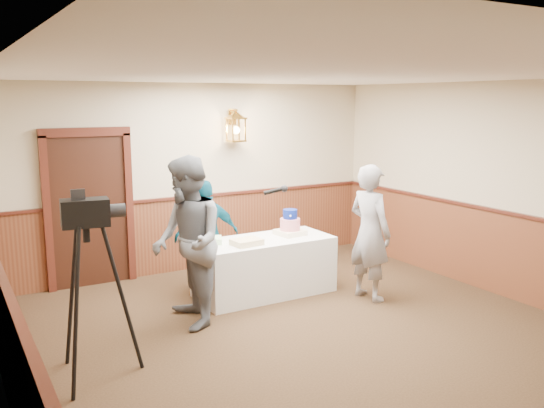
{
  "coord_description": "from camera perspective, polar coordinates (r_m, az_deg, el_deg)",
  "views": [
    {
      "loc": [
        -3.33,
        -4.51,
        2.56
      ],
      "look_at": [
        0.29,
        1.7,
        1.25
      ],
      "focal_mm": 38.0,
      "sensor_mm": 36.0,
      "label": 1
    }
  ],
  "objects": [
    {
      "name": "tiered_cake",
      "position": [
        7.79,
        1.8,
        -2.08
      ],
      "size": [
        0.37,
        0.37,
        0.35
      ],
      "rotation": [
        0.0,
        0.0,
        0.1
      ],
      "color": "#FFECC6",
      "rests_on": "display_table"
    },
    {
      "name": "assistant_p",
      "position": [
        7.8,
        -6.47,
        -3.13
      ],
      "size": [
        0.93,
        0.49,
        1.51
      ],
      "primitive_type": "imported",
      "rotation": [
        0.0,
        0.0,
        3.0
      ],
      "color": "#094054",
      "rests_on": "ground"
    },
    {
      "name": "sheet_cake_yellow",
      "position": [
        7.27,
        -2.53,
        -3.79
      ],
      "size": [
        0.38,
        0.31,
        0.07
      ],
      "primitive_type": "cube",
      "rotation": [
        0.0,
        0.0,
        0.09
      ],
      "color": "#D8BC81",
      "rests_on": "display_table"
    },
    {
      "name": "room_shell",
      "position": [
        6.04,
        3.13,
        0.4
      ],
      "size": [
        6.02,
        7.02,
        2.81
      ],
      "color": "#BFB28F",
      "rests_on": "ground"
    },
    {
      "name": "interviewer",
      "position": [
        6.54,
        -8.38,
        -3.78
      ],
      "size": [
        1.56,
        1.04,
        1.95
      ],
      "rotation": [
        0.0,
        0.0,
        -1.71
      ],
      "color": "slate",
      "rests_on": "ground"
    },
    {
      "name": "display_table",
      "position": [
        7.68,
        -0.76,
        -6.2
      ],
      "size": [
        1.8,
        0.8,
        0.75
      ],
      "primitive_type": "cube",
      "color": "silver",
      "rests_on": "ground"
    },
    {
      "name": "ground",
      "position": [
        6.16,
        5.82,
        -14.28
      ],
      "size": [
        7.0,
        7.0,
        0.0
      ],
      "primitive_type": "plane",
      "color": "black",
      "rests_on": "ground"
    },
    {
      "name": "sheet_cake_green",
      "position": [
        7.4,
        -6.26,
        -3.59
      ],
      "size": [
        0.4,
        0.36,
        0.07
      ],
      "primitive_type": "cube",
      "rotation": [
        0.0,
        0.0,
        -0.41
      ],
      "color": "#B6F0A9",
      "rests_on": "display_table"
    },
    {
      "name": "baker",
      "position": [
        7.48,
        9.67,
        -2.8
      ],
      "size": [
        0.5,
        0.69,
        1.76
      ],
      "primitive_type": "imported",
      "rotation": [
        0.0,
        0.0,
        1.7
      ],
      "color": "gray",
      "rests_on": "ground"
    },
    {
      "name": "tv_camera_rig",
      "position": [
        5.59,
        -17.55,
        -8.98
      ],
      "size": [
        0.66,
        0.62,
        1.69
      ],
      "rotation": [
        0.0,
        0.0,
        -0.12
      ],
      "color": "black",
      "rests_on": "ground"
    }
  ]
}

